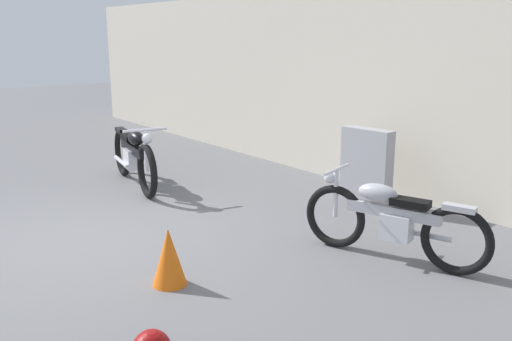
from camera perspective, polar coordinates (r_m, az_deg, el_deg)
The scene contains 6 objects.
ground_plane at distance 6.54m, azimuth -16.96°, elevation -7.02°, with size 40.00×40.00×0.00m, color slate.
building_wall at distance 8.68m, azimuth 10.45°, elevation 8.50°, with size 18.00×0.30×2.98m, color beige.
stone_marker at distance 7.56m, azimuth 11.30°, elevation 0.30°, with size 0.73×0.20×1.06m, color #9E9EA3.
traffic_cone at distance 5.21m, azimuth -8.96°, elevation -8.78°, with size 0.32×0.32×0.55m, color orange.
motorcycle_silver at distance 5.81m, azimuth 13.74°, elevation -4.97°, with size 1.91×0.81×0.89m.
motorcycle_black at distance 8.59m, azimuth -12.49°, elevation 1.53°, with size 2.21×0.70×1.00m.
Camera 1 is at (5.78, -2.07, 2.26)m, focal length 38.80 mm.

